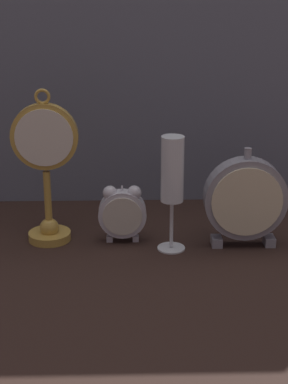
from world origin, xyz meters
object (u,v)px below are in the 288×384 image
mantel_clock_silver (245,199)px  alarm_clock_twin_bell (122,211)px  pocket_watch_on_stand (46,170)px  champagne_flute (172,177)px

mantel_clock_silver → alarm_clock_twin_bell: bearing=173.7°
alarm_clock_twin_bell → mantel_clock_silver: bearing=-6.3°
pocket_watch_on_stand → mantel_clock_silver: size_ratio=1.54×
pocket_watch_on_stand → alarm_clock_twin_bell: bearing=-4.9°
mantel_clock_silver → pocket_watch_on_stand: bearing=174.2°
mantel_clock_silver → champagne_flute: bearing=-175.4°
pocket_watch_on_stand → mantel_clock_silver: pocket_watch_on_stand is taller
pocket_watch_on_stand → alarm_clock_twin_bell: (0.14, -0.01, -0.08)m
pocket_watch_on_stand → champagne_flute: pocket_watch_on_stand is taller
champagne_flute → pocket_watch_on_stand: bearing=168.2°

